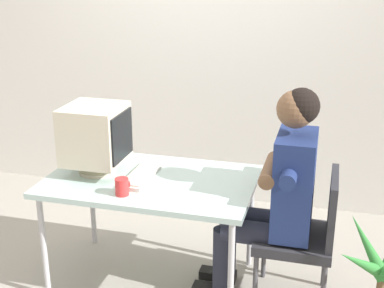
{
  "coord_description": "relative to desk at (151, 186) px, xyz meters",
  "views": [
    {
      "loc": [
        1.03,
        -2.84,
        2.01
      ],
      "look_at": [
        0.26,
        0.0,
        0.97
      ],
      "focal_mm": 49.8,
      "sensor_mm": 36.0,
      "label": 1
    }
  ],
  "objects": [
    {
      "name": "ground_plane",
      "position": [
        0.0,
        0.0,
        -0.67
      ],
      "size": [
        12.0,
        12.0,
        0.0
      ],
      "primitive_type": "plane",
      "color": "#9E998E"
    },
    {
      "name": "wall_back",
      "position": [
        0.3,
        1.4,
        0.83
      ],
      "size": [
        8.0,
        0.1,
        3.0
      ],
      "primitive_type": "cube",
      "color": "silver",
      "rests_on": "ground_plane"
    },
    {
      "name": "desk",
      "position": [
        0.0,
        0.0,
        0.0
      ],
      "size": [
        1.27,
        0.8,
        0.72
      ],
      "color": "#B7B7BC",
      "rests_on": "ground_plane"
    },
    {
      "name": "crt_monitor",
      "position": [
        -0.36,
        0.01,
        0.3
      ],
      "size": [
        0.36,
        0.36,
        0.43
      ],
      "color": "beige",
      "rests_on": "desk"
    },
    {
      "name": "keyboard",
      "position": [
        -0.06,
        -0.0,
        0.07
      ],
      "size": [
        0.15,
        0.43,
        0.03
      ],
      "color": "silver",
      "rests_on": "desk"
    },
    {
      "name": "office_chair",
      "position": [
        0.95,
        0.02,
        -0.19
      ],
      "size": [
        0.45,
        0.45,
        0.84
      ],
      "color": "#4C4C51",
      "rests_on": "ground_plane"
    },
    {
      "name": "person_seated",
      "position": [
        0.78,
        0.02,
        0.06
      ],
      "size": [
        0.69,
        0.59,
        1.34
      ],
      "color": "navy",
      "rests_on": "ground_plane"
    },
    {
      "name": "desk_mug",
      "position": [
        -0.08,
        -0.26,
        0.1
      ],
      "size": [
        0.08,
        0.09,
        0.1
      ],
      "color": "red",
      "rests_on": "desk"
    }
  ]
}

